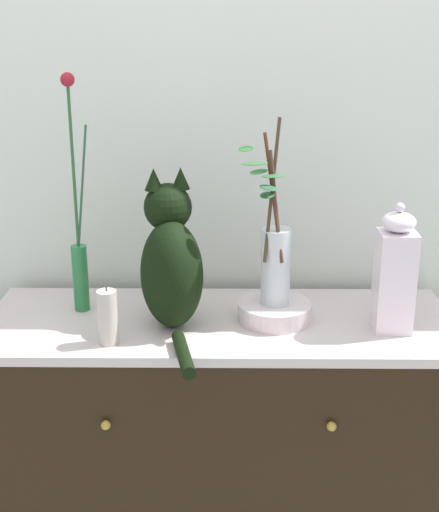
# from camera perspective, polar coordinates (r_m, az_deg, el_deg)

# --- Properties ---
(wall_back) EXTENTS (4.40, 0.08, 2.60)m
(wall_back) POSITION_cam_1_polar(r_m,az_deg,el_deg) (2.10, 0.09, 10.64)
(wall_back) COLOR silver
(wall_back) RESTS_ON ground_plane
(sideboard) EXTENTS (1.25, 0.48, 0.81)m
(sideboard) POSITION_cam_1_polar(r_m,az_deg,el_deg) (2.14, -0.00, -15.06)
(sideboard) COLOR black
(sideboard) RESTS_ON ground_plane
(cat_sitting) EXTENTS (0.20, 0.42, 0.41)m
(cat_sitting) POSITION_cam_1_polar(r_m,az_deg,el_deg) (1.86, -3.82, -0.53)
(cat_sitting) COLOR black
(cat_sitting) RESTS_ON sideboard
(vase_slim_green) EXTENTS (0.06, 0.04, 0.64)m
(vase_slim_green) POSITION_cam_1_polar(r_m,az_deg,el_deg) (1.98, -11.04, 0.61)
(vase_slim_green) COLOR #28783D
(vase_slim_green) RESTS_ON sideboard
(bowl_porcelain) EXTENTS (0.20, 0.20, 0.05)m
(bowl_porcelain) POSITION_cam_1_polar(r_m,az_deg,el_deg) (1.93, 4.36, -4.42)
(bowl_porcelain) COLOR silver
(bowl_porcelain) RESTS_ON sideboard
(vase_glass_clear) EXTENTS (0.14, 0.17, 0.48)m
(vase_glass_clear) POSITION_cam_1_polar(r_m,az_deg,el_deg) (1.88, 4.38, -0.11)
(vase_glass_clear) COLOR silver
(vase_glass_clear) RESTS_ON bowl_porcelain
(jar_lidded_porcelain) EXTENTS (0.09, 0.09, 0.34)m
(jar_lidded_porcelain) POSITION_cam_1_polar(r_m,az_deg,el_deg) (1.88, 13.65, -1.34)
(jar_lidded_porcelain) COLOR white
(jar_lidded_porcelain) RESTS_ON sideboard
(candle_pillar) EXTENTS (0.05, 0.05, 0.15)m
(candle_pillar) POSITION_cam_1_polar(r_m,az_deg,el_deg) (1.80, -8.80, -4.80)
(candle_pillar) COLOR beige
(candle_pillar) RESTS_ON sideboard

